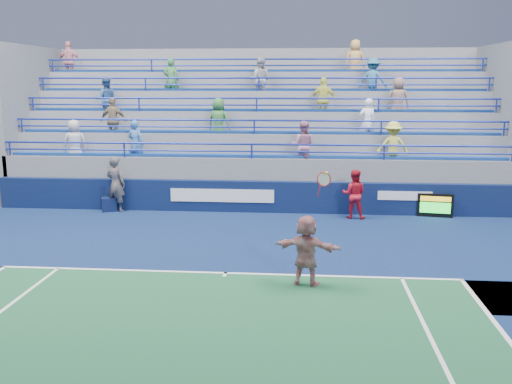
# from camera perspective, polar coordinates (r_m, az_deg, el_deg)

# --- Properties ---
(ground) EXTENTS (120.00, 120.00, 0.00)m
(ground) POSITION_cam_1_polar(r_m,az_deg,el_deg) (13.65, -3.07, -8.18)
(ground) COLOR #333538
(sponsor_wall) EXTENTS (18.00, 0.32, 1.10)m
(sponsor_wall) POSITION_cam_1_polar(r_m,az_deg,el_deg) (19.74, -0.47, -0.46)
(sponsor_wall) COLOR #0B193D
(sponsor_wall) RESTS_ON ground
(bleacher_stand) EXTENTS (18.00, 5.60, 6.13)m
(bleacher_stand) POSITION_cam_1_polar(r_m,az_deg,el_deg) (23.29, 0.39, 3.79)
(bleacher_stand) COLOR slate
(bleacher_stand) RESTS_ON ground
(serve_speed_board) EXTENTS (1.16, 0.31, 0.80)m
(serve_speed_board) POSITION_cam_1_polar(r_m,az_deg,el_deg) (19.94, 17.49, -1.30)
(serve_speed_board) COLOR black
(serve_speed_board) RESTS_ON ground
(judge_chair) EXTENTS (0.64, 0.66, 0.88)m
(judge_chair) POSITION_cam_1_polar(r_m,az_deg,el_deg) (20.60, -14.47, -1.09)
(judge_chair) COLOR #0C1539
(judge_chair) RESTS_ON ground
(tennis_player) EXTENTS (1.56, 0.81, 2.59)m
(tennis_player) POSITION_cam_1_polar(r_m,az_deg,el_deg) (12.71, 5.06, -5.82)
(tennis_player) COLOR silver
(tennis_player) RESTS_ON ground
(line_judge) EXTENTS (0.82, 0.66, 1.95)m
(line_judge) POSITION_cam_1_polar(r_m,az_deg,el_deg) (20.36, -13.84, 0.78)
(line_judge) COLOR #141639
(line_judge) RESTS_ON ground
(ball_girl) EXTENTS (0.88, 0.73, 1.64)m
(ball_girl) POSITION_cam_1_polar(r_m,az_deg,el_deg) (19.05, 9.77, -0.22)
(ball_girl) COLOR red
(ball_girl) RESTS_ON ground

